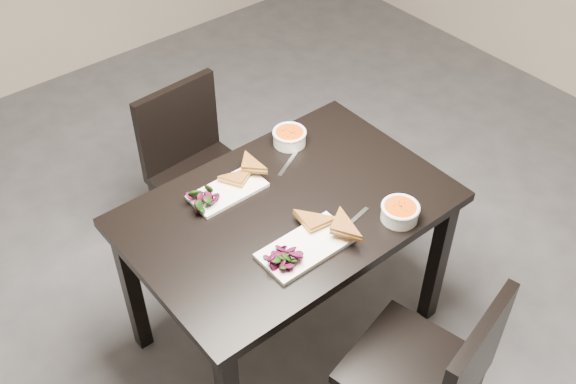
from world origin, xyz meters
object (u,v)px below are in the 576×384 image
at_px(plate_near, 306,247).
at_px(soup_bowl_far, 289,136).
at_px(table, 288,224).
at_px(chair_far, 196,163).
at_px(soup_bowl_near, 400,211).
at_px(plate_far, 228,191).
at_px(chair_near, 434,373).

height_order(plate_near, soup_bowl_far, soup_bowl_far).
xyz_separation_m(table, chair_far, (0.03, 0.71, -0.17)).
bearing_deg(plate_near, table, 66.84).
bearing_deg(soup_bowl_near, soup_bowl_far, 92.73).
xyz_separation_m(chair_far, soup_bowl_near, (0.25, -1.02, 0.30)).
distance_m(table, plate_far, 0.26).
bearing_deg(soup_bowl_far, table, -130.21).
bearing_deg(chair_far, plate_far, -110.99).
distance_m(chair_near, plate_far, 0.99).
xyz_separation_m(chair_near, chair_far, (-0.01, 1.45, 0.00)).
bearing_deg(plate_near, soup_bowl_near, -15.62).
relative_size(chair_far, plate_far, 2.91).
bearing_deg(soup_bowl_near, chair_near, -118.69).
distance_m(plate_near, plate_far, 0.41).
bearing_deg(chair_near, soup_bowl_far, 65.66).
height_order(plate_near, soup_bowl_near, soup_bowl_near).
xyz_separation_m(chair_far, plate_near, (-0.12, -0.92, 0.27)).
distance_m(chair_far, soup_bowl_near, 1.09).
xyz_separation_m(soup_bowl_near, plate_far, (-0.40, 0.51, -0.03)).
relative_size(chair_near, soup_bowl_far, 6.03).
distance_m(soup_bowl_near, plate_far, 0.65).
distance_m(chair_far, soup_bowl_far, 0.56).
relative_size(chair_far, soup_bowl_near, 5.96).
bearing_deg(plate_far, table, -57.08).
bearing_deg(table, soup_bowl_near, -48.64).
xyz_separation_m(chair_far, soup_bowl_far, (0.22, -0.42, 0.30)).
bearing_deg(plate_near, chair_far, 82.76).
bearing_deg(chair_near, soup_bowl_near, 48.30).
height_order(chair_far, soup_bowl_far, chair_far).
relative_size(chair_far, plate_near, 2.51).
height_order(table, plate_near, plate_near).
bearing_deg(chair_far, soup_bowl_near, -79.99).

